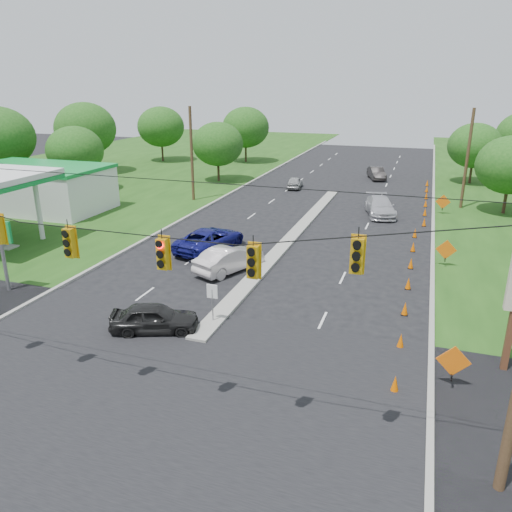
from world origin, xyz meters
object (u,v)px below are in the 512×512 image
(white_sedan, at_px, (229,259))
(blue_pickup, at_px, (210,240))
(gas_station, at_px, (28,186))
(black_sedan, at_px, (154,318))

(white_sedan, relative_size, blue_pickup, 0.82)
(white_sedan, distance_m, blue_pickup, 4.23)
(gas_station, relative_size, white_sedan, 4.10)
(white_sedan, xyz_separation_m, blue_pickup, (-2.72, 3.24, 0.02))
(blue_pickup, bearing_deg, gas_station, -1.13)
(gas_station, height_order, white_sedan, gas_station)
(gas_station, xyz_separation_m, blue_pickup, (19.04, -4.10, -1.76))
(gas_station, distance_m, blue_pickup, 19.56)
(black_sedan, distance_m, white_sedan, 8.52)
(white_sedan, height_order, blue_pickup, blue_pickup)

